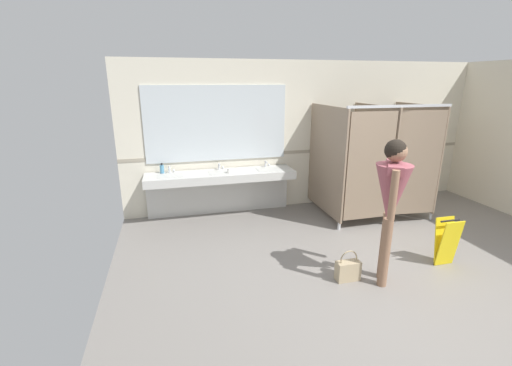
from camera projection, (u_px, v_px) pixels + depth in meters
name	position (u px, v px, depth m)	size (l,w,h in m)	color
ground_plane	(407.00, 286.00, 4.15)	(7.09, 6.46, 0.10)	gray
wall_back	(313.00, 135.00, 6.53)	(7.09, 0.12, 2.70)	beige
wall_back_tile_band	(314.00, 151.00, 6.56)	(7.09, 0.01, 0.06)	#9E937F
vanity_counter	(220.00, 183.00, 6.05)	(2.57, 0.56, 0.94)	silver
mirror_panel	(217.00, 124.00, 5.95)	(2.47, 0.02, 1.30)	silver
bathroom_stalls	(377.00, 159.00, 5.93)	(1.82, 1.38, 1.99)	#84705B
person_standing	(391.00, 195.00, 3.85)	(0.55, 0.55, 1.73)	#8C664C
handbag	(348.00, 270.00, 4.16)	(0.29, 0.13, 0.39)	tan
soap_dispenser	(162.00, 169.00, 5.81)	(0.07, 0.07, 0.18)	teal
paper_cup	(229.00, 171.00, 5.82)	(0.07, 0.07, 0.09)	white
wet_floor_sign	(447.00, 242.00, 4.45)	(0.28, 0.19, 0.64)	yellow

